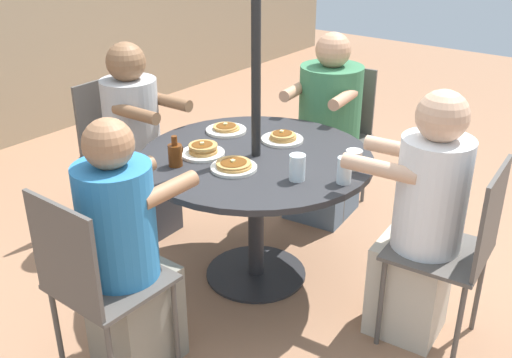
{
  "coord_description": "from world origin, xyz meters",
  "views": [
    {
      "loc": [
        -2.21,
        -1.7,
        1.9
      ],
      "look_at": [
        0.0,
        0.0,
        0.59
      ],
      "focal_mm": 42.0,
      "sensor_mm": 36.0,
      "label": 1
    }
  ],
  "objects_px": {
    "diner_north": "(327,136)",
    "pancake_plate_c": "(203,151)",
    "patio_chair_west": "(458,245)",
    "syrup_bottle": "(175,154)",
    "diner_west": "(421,228)",
    "patio_chair_east": "(118,144)",
    "patio_chair_south": "(94,279)",
    "patio_chair_north": "(338,128)",
    "diner_south": "(126,260)",
    "coffee_cup": "(354,159)",
    "drinking_glass_b": "(344,170)",
    "pancake_plate_b": "(234,166)",
    "patio_table": "(256,175)",
    "drinking_glass_a": "(297,167)",
    "pancake_plate_a": "(226,129)",
    "diner_east": "(137,148)",
    "pancake_plate_d": "(282,138)"
  },
  "relations": [
    {
      "from": "patio_table",
      "to": "diner_south",
      "type": "distance_m",
      "value": 0.88
    },
    {
      "from": "diner_north",
      "to": "patio_chair_south",
      "type": "xyz_separation_m",
      "value": [
        -1.91,
        -0.09,
        0.0
      ]
    },
    {
      "from": "diner_west",
      "to": "syrup_bottle",
      "type": "height_order",
      "value": "diner_west"
    },
    {
      "from": "patio_table",
      "to": "diner_east",
      "type": "height_order",
      "value": "diner_east"
    },
    {
      "from": "diner_west",
      "to": "syrup_bottle",
      "type": "bearing_deg",
      "value": 105.75
    },
    {
      "from": "diner_north",
      "to": "pancake_plate_c",
      "type": "distance_m",
      "value": 1.06
    },
    {
      "from": "diner_west",
      "to": "syrup_bottle",
      "type": "distance_m",
      "value": 1.2
    },
    {
      "from": "patio_chair_south",
      "to": "patio_chair_west",
      "type": "bearing_deg",
      "value": 47.66
    },
    {
      "from": "diner_east",
      "to": "pancake_plate_d",
      "type": "xyz_separation_m",
      "value": [
        0.27,
        -0.87,
        0.19
      ]
    },
    {
      "from": "patio_table",
      "to": "pancake_plate_a",
      "type": "distance_m",
      "value": 0.39
    },
    {
      "from": "pancake_plate_b",
      "to": "pancake_plate_c",
      "type": "height_order",
      "value": "pancake_plate_c"
    },
    {
      "from": "coffee_cup",
      "to": "patio_table",
      "type": "bearing_deg",
      "value": 108.12
    },
    {
      "from": "patio_chair_south",
      "to": "pancake_plate_b",
      "type": "distance_m",
      "value": 0.87
    },
    {
      "from": "patio_chair_east",
      "to": "drinking_glass_a",
      "type": "xyz_separation_m",
      "value": [
        -0.08,
        -1.37,
        0.25
      ]
    },
    {
      "from": "patio_chair_east",
      "to": "patio_chair_south",
      "type": "height_order",
      "value": "same"
    },
    {
      "from": "patio_chair_north",
      "to": "coffee_cup",
      "type": "distance_m",
      "value": 1.09
    },
    {
      "from": "patio_chair_east",
      "to": "pancake_plate_b",
      "type": "distance_m",
      "value": 1.1
    },
    {
      "from": "patio_chair_south",
      "to": "pancake_plate_c",
      "type": "xyz_separation_m",
      "value": [
        0.88,
        0.21,
        0.21
      ]
    },
    {
      "from": "drinking_glass_a",
      "to": "patio_chair_south",
      "type": "bearing_deg",
      "value": 160.15
    },
    {
      "from": "diner_south",
      "to": "coffee_cup",
      "type": "height_order",
      "value": "diner_south"
    },
    {
      "from": "pancake_plate_c",
      "to": "coffee_cup",
      "type": "bearing_deg",
      "value": -65.3
    },
    {
      "from": "coffee_cup",
      "to": "drinking_glass_a",
      "type": "distance_m",
      "value": 0.31
    },
    {
      "from": "patio_chair_west",
      "to": "syrup_bottle",
      "type": "distance_m",
      "value": 1.36
    },
    {
      "from": "drinking_glass_b",
      "to": "diner_north",
      "type": "bearing_deg",
      "value": 35.0
    },
    {
      "from": "diner_west",
      "to": "drinking_glass_a",
      "type": "height_order",
      "value": "diner_west"
    },
    {
      "from": "patio_chair_west",
      "to": "pancake_plate_b",
      "type": "bearing_deg",
      "value": 101.13
    },
    {
      "from": "drinking_glass_b",
      "to": "patio_table",
      "type": "bearing_deg",
      "value": 88.63
    },
    {
      "from": "patio_table",
      "to": "patio_chair_south",
      "type": "height_order",
      "value": "patio_chair_south"
    },
    {
      "from": "patio_chair_north",
      "to": "patio_chair_west",
      "type": "xyz_separation_m",
      "value": [
        -0.95,
        -1.16,
        0.0
      ]
    },
    {
      "from": "pancake_plate_b",
      "to": "patio_chair_west",
      "type": "bearing_deg",
      "value": -74.0
    },
    {
      "from": "syrup_bottle",
      "to": "drinking_glass_a",
      "type": "bearing_deg",
      "value": -67.99
    },
    {
      "from": "diner_north",
      "to": "diner_west",
      "type": "distance_m",
      "value": 1.26
    },
    {
      "from": "diner_west",
      "to": "pancake_plate_b",
      "type": "relative_size",
      "value": 5.37
    },
    {
      "from": "diner_west",
      "to": "pancake_plate_a",
      "type": "bearing_deg",
      "value": 80.87
    },
    {
      "from": "diner_south",
      "to": "coffee_cup",
      "type": "relative_size",
      "value": 12.55
    },
    {
      "from": "syrup_bottle",
      "to": "coffee_cup",
      "type": "bearing_deg",
      "value": -54.8
    },
    {
      "from": "drinking_glass_a",
      "to": "drinking_glass_b",
      "type": "distance_m",
      "value": 0.21
    },
    {
      "from": "patio_table",
      "to": "coffee_cup",
      "type": "height_order",
      "value": "coffee_cup"
    },
    {
      "from": "patio_chair_east",
      "to": "pancake_plate_a",
      "type": "height_order",
      "value": "patio_chair_east"
    },
    {
      "from": "pancake_plate_c",
      "to": "syrup_bottle",
      "type": "distance_m",
      "value": 0.18
    },
    {
      "from": "pancake_plate_c",
      "to": "diner_south",
      "type": "bearing_deg",
      "value": -163.72
    },
    {
      "from": "pancake_plate_a",
      "to": "drinking_glass_a",
      "type": "height_order",
      "value": "drinking_glass_a"
    },
    {
      "from": "patio_chair_west",
      "to": "diner_west",
      "type": "distance_m",
      "value": 0.17
    },
    {
      "from": "diner_south",
      "to": "diner_north",
      "type": "bearing_deg",
      "value": 93.52
    },
    {
      "from": "drinking_glass_a",
      "to": "drinking_glass_b",
      "type": "bearing_deg",
      "value": -61.16
    },
    {
      "from": "diner_north",
      "to": "patio_chair_west",
      "type": "bearing_deg",
      "value": 139.11
    },
    {
      "from": "patio_chair_west",
      "to": "pancake_plate_b",
      "type": "height_order",
      "value": "patio_chair_west"
    },
    {
      "from": "patio_chair_north",
      "to": "diner_south",
      "type": "bearing_deg",
      "value": 86.78
    },
    {
      "from": "diner_west",
      "to": "coffee_cup",
      "type": "relative_size",
      "value": 12.99
    },
    {
      "from": "diner_north",
      "to": "diner_south",
      "type": "height_order",
      "value": "diner_north"
    }
  ]
}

